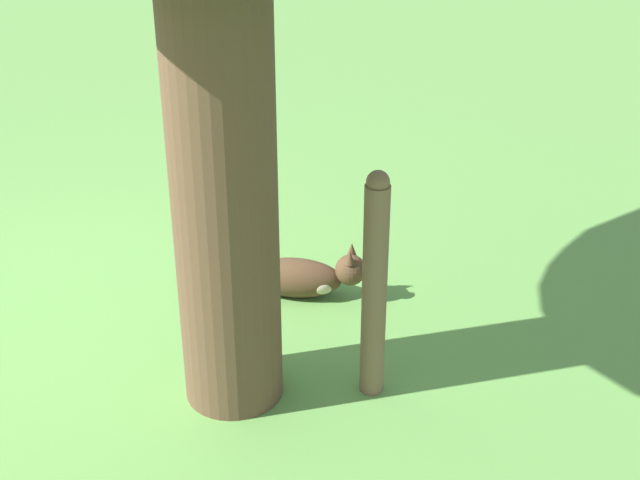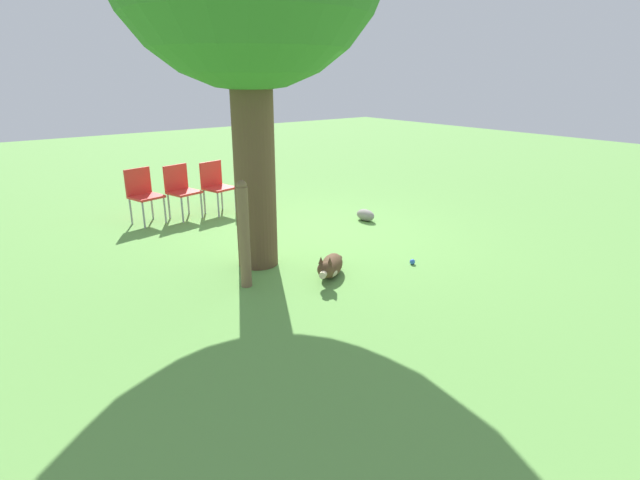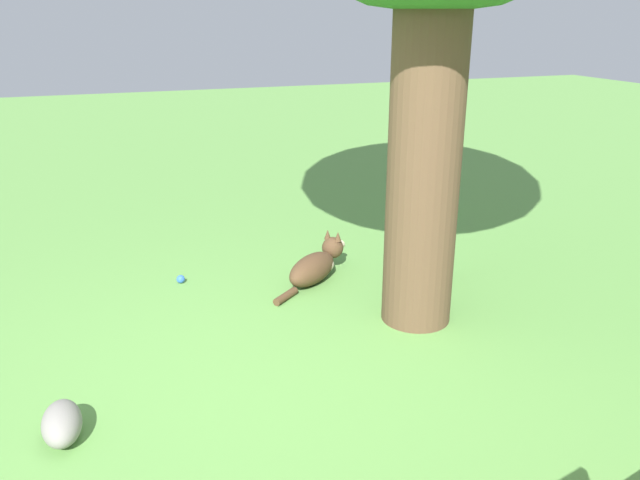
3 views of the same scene
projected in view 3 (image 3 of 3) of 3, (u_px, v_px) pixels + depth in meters
The scene contains 5 objects.
ground_plane at pixel (312, 360), 3.99m from camera, with size 30.00×30.00×0.00m, color #609947.
dog at pixel (316, 265), 5.15m from camera, with size 0.69×0.82×0.35m.
fence_post at pixel (440, 211), 4.94m from camera, with size 0.12×0.12×1.21m.
tennis_ball at pixel (181, 279), 5.11m from camera, with size 0.07×0.07×0.07m.
garden_rock at pixel (62, 423), 3.23m from camera, with size 0.36×0.20×0.19m.
Camera 3 is at (3.29, -1.14, 2.10)m, focal length 35.00 mm.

